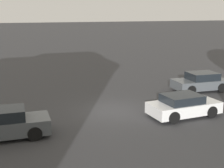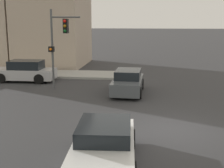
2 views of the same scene
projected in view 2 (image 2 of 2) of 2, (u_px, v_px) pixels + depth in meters
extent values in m
plane|color=#333335|center=(170.00, 129.00, 12.94)|extent=(300.00, 300.00, 0.00)
cube|color=#BCA893|center=(54.00, 23.00, 30.61)|extent=(7.85, 6.04, 8.28)
cylinder|color=#515456|center=(52.00, 50.00, 20.03)|extent=(0.14, 0.14, 5.12)
cylinder|color=#515456|center=(65.00, 17.00, 19.44)|extent=(0.22, 1.89, 0.10)
cube|color=black|center=(66.00, 26.00, 19.55)|extent=(0.32, 0.32, 0.90)
sphere|color=red|center=(65.00, 21.00, 19.31)|extent=(0.20, 0.20, 0.20)
sphere|color=#99660F|center=(65.00, 26.00, 19.37)|extent=(0.20, 0.20, 0.20)
sphere|color=#0F511E|center=(65.00, 31.00, 19.43)|extent=(0.20, 0.20, 0.20)
cube|color=black|center=(51.00, 49.00, 19.84)|extent=(0.24, 0.36, 0.35)
sphere|color=orange|center=(51.00, 49.00, 19.71)|extent=(0.18, 0.18, 0.18)
cube|color=silver|center=(104.00, 148.00, 9.74)|extent=(4.18, 2.09, 0.64)
cube|color=black|center=(104.00, 130.00, 9.79)|extent=(2.21, 1.75, 0.46)
cylinder|color=black|center=(132.00, 139.00, 10.96)|extent=(0.70, 0.26, 0.69)
cylinder|color=black|center=(83.00, 138.00, 11.06)|extent=(0.70, 0.26, 0.69)
cube|color=#4C5156|center=(128.00, 84.00, 19.16)|extent=(4.12, 1.83, 0.73)
cube|color=black|center=(128.00, 74.00, 19.19)|extent=(2.16, 1.57, 0.52)
cylinder|color=black|center=(140.00, 93.00, 17.86)|extent=(0.69, 0.24, 0.68)
cylinder|color=black|center=(112.00, 92.00, 18.09)|extent=(0.69, 0.24, 0.68)
cylinder|color=black|center=(142.00, 84.00, 20.31)|extent=(0.69, 0.24, 0.68)
cylinder|color=black|center=(118.00, 83.00, 20.54)|extent=(0.69, 0.24, 0.68)
cube|color=#B7B7BC|center=(24.00, 74.00, 22.88)|extent=(1.88, 4.51, 0.73)
cube|color=black|center=(26.00, 65.00, 22.73)|extent=(1.63, 2.35, 0.62)
cylinder|color=black|center=(1.00, 78.00, 22.24)|extent=(0.23, 0.71, 0.71)
cylinder|color=black|center=(11.00, 74.00, 23.89)|extent=(0.23, 0.71, 0.71)
cylinder|color=black|center=(39.00, 79.00, 21.96)|extent=(0.23, 0.71, 0.71)
cylinder|color=black|center=(46.00, 75.00, 23.61)|extent=(0.23, 0.71, 0.71)
cylinder|color=red|center=(47.00, 76.00, 22.90)|extent=(0.20, 0.20, 0.75)
sphere|color=red|center=(47.00, 70.00, 22.81)|extent=(0.22, 0.22, 0.22)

